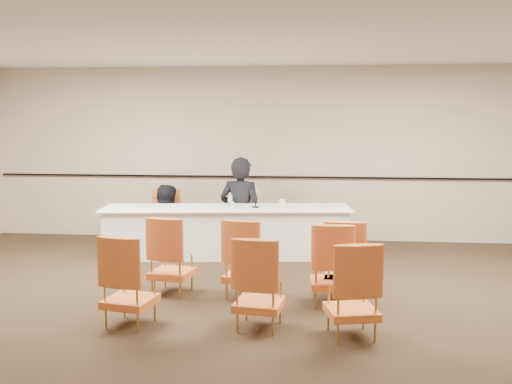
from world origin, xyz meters
The scene contains 21 objects.
floor centered at (0.00, 0.00, 0.00)m, with size 10.00×10.00×0.00m, color black.
ceiling centered at (0.00, 0.00, 3.00)m, with size 10.00×10.00×0.00m, color white.
wall_back centered at (0.00, 4.00, 1.50)m, with size 10.00×0.04×3.00m, color beige.
wall_rail centered at (0.00, 3.96, 1.10)m, with size 9.80×0.04×0.03m, color black.
panel_table centered at (-0.58, 2.65, 0.38)m, with size 3.78×0.87×0.76m, color white, non-canonical shape.
panelist_main centered at (-0.44, 3.23, 0.52)m, with size 0.71×0.47×1.96m, color black.
panelist_main_chair centered at (-0.44, 3.23, 0.47)m, with size 0.50×0.50×0.95m, color #D85026, non-canonical shape.
panelist_second centered at (-1.68, 3.09, 0.24)m, with size 0.79×0.61×1.62m, color black.
panelist_second_chair centered at (-1.68, 3.09, 0.47)m, with size 0.50×0.50×0.95m, color #D85026, non-canonical shape.
papers centered at (-0.17, 2.59, 0.76)m, with size 0.30×0.22×0.00m, color white.
microphone centered at (-0.14, 2.65, 0.90)m, with size 0.10×0.21×0.29m, color black, non-canonical shape.
water_bottle centered at (-0.52, 2.59, 0.87)m, with size 0.07×0.07×0.23m, color teal, non-canonical shape.
drinking_glass centered at (-0.49, 2.57, 0.81)m, with size 0.06×0.06×0.10m, color white.
coffee_cup centered at (0.27, 2.63, 0.83)m, with size 0.09×0.09×0.14m, color white.
aud_chair_front_left centered at (-0.95, 0.69, 0.47)m, with size 0.50×0.50×0.95m, color #D85026, non-canonical shape.
aud_chair_front_mid centered at (-0.05, 0.63, 0.47)m, with size 0.50×0.50×0.95m, color #D85026, non-canonical shape.
aud_chair_front_right centered at (0.94, 0.47, 0.47)m, with size 0.50×0.50×0.95m, color #D85026, non-canonical shape.
aud_chair_back_left centered at (-1.12, -0.40, 0.47)m, with size 0.50×0.50×0.95m, color #D85026, non-canonical shape.
aud_chair_back_mid centered at (0.20, -0.36, 0.47)m, with size 0.50×0.50×0.95m, color #D85026, non-canonical shape.
aud_chair_back_right centered at (1.11, -0.49, 0.47)m, with size 0.50×0.50×0.95m, color #D85026, non-canonical shape.
aud_chair_extra centered at (1.11, 0.69, 0.47)m, with size 0.50×0.50×0.95m, color #D85026, non-canonical shape.
Camera 1 is at (0.73, -5.87, 2.09)m, focal length 40.00 mm.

